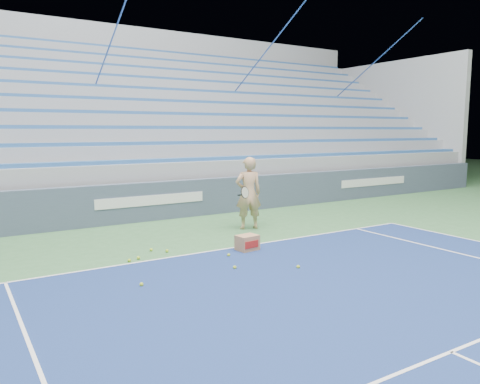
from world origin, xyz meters
The scene contains 12 objects.
sponsor_barrier centered at (0.00, 15.88, 0.55)m, with size 30.00×0.32×1.10m.
bleachers centered at (0.00, 21.60, 2.36)m, with size 31.00×9.15×7.30m.
tennis_player centered at (1.76, 13.43, 0.94)m, with size 1.00×0.94×1.88m.
ball_box centered at (0.52, 11.56, 0.17)m, with size 0.49×0.40×0.34m.
tennis_ball_0 centered at (-0.42, 10.53, 0.03)m, with size 0.07×0.07×0.07m, color #B5CE2A.
tennis_ball_1 centered at (-1.25, 12.58, 0.03)m, with size 0.07×0.07×0.07m, color #B5CE2A.
tennis_ball_2 centered at (-1.01, 12.32, 0.03)m, with size 0.07×0.07×0.07m, color #B5CE2A.
tennis_ball_3 centered at (-2.22, 10.52, 0.03)m, with size 0.07×0.07×0.07m, color #B5CE2A.
tennis_ball_4 centered at (-1.70, 12.12, 0.03)m, with size 0.07×0.07×0.07m, color #B5CE2A.
tennis_ball_5 centered at (-0.07, 11.34, 0.03)m, with size 0.07×0.07×0.07m, color #B5CE2A.
tennis_ball_6 centered at (-1.92, 12.03, 0.03)m, with size 0.07×0.07×0.07m, color #B5CE2A.
tennis_ball_7 centered at (0.61, 9.94, 0.03)m, with size 0.07×0.07×0.07m, color #B5CE2A.
Camera 1 is at (-4.78, 3.35, 2.56)m, focal length 35.00 mm.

